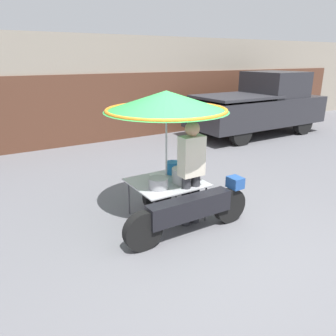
% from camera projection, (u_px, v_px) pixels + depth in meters
% --- Properties ---
extents(ground_plane, '(36.00, 36.00, 0.00)m').
position_uv_depth(ground_plane, '(213.00, 243.00, 4.76)').
color(ground_plane, slate).
extents(shopfront_building, '(28.00, 2.06, 3.23)m').
position_uv_depth(shopfront_building, '(63.00, 89.00, 10.39)').
color(shopfront_building, gray).
rests_on(shopfront_building, ground).
extents(vendor_motorcycle_cart, '(2.15, 1.91, 2.10)m').
position_uv_depth(vendor_motorcycle_cart, '(169.00, 123.00, 4.96)').
color(vendor_motorcycle_cart, black).
rests_on(vendor_motorcycle_cart, ground).
extents(vendor_person, '(0.38, 0.22, 1.68)m').
position_uv_depth(vendor_person, '(191.00, 168.00, 5.03)').
color(vendor_person, '#2D2D33').
rests_on(vendor_person, ground).
extents(pickup_truck, '(4.88, 1.95, 2.11)m').
position_uv_depth(pickup_truck, '(259.00, 105.00, 11.21)').
color(pickup_truck, black).
rests_on(pickup_truck, ground).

